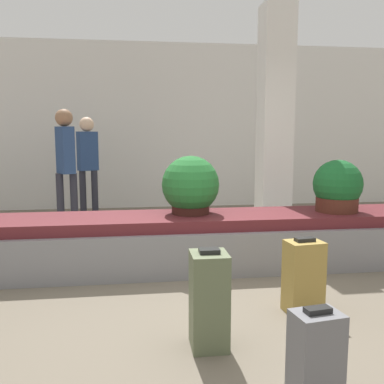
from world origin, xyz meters
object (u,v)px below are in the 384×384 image
traveler_2 (88,158)px  pillar (275,124)px  suitcase_2 (316,359)px  traveler_1 (66,158)px  suitcase_3 (303,276)px  potted_plant_1 (191,187)px  potted_plant_0 (337,188)px  suitcase_1 (209,300)px

traveler_2 → pillar: bearing=121.3°
pillar → suitcase_2: pillar is taller
pillar → suitcase_2: (-1.02, -3.81, -1.33)m
pillar → suitcase_2: 4.17m
suitcase_2 → traveler_1: traveler_1 is taller
suitcase_3 → potted_plant_1: potted_plant_1 is taller
traveler_1 → potted_plant_0: bearing=29.0°
suitcase_3 → traveler_2: bearing=109.6°
suitcase_1 → potted_plant_0: size_ratio=1.19×
pillar → suitcase_2: bearing=-105.0°
potted_plant_0 → traveler_1: (-3.28, 2.01, 0.25)m
suitcase_2 → potted_plant_1: size_ratio=0.88×
suitcase_1 → pillar: bearing=65.0°
suitcase_3 → traveler_1: traveler_1 is taller
pillar → traveler_2: size_ratio=1.84×
potted_plant_1 → suitcase_1: bearing=-93.8°
potted_plant_1 → potted_plant_0: bearing=-3.5°
suitcase_3 → traveler_1: bearing=118.4°
potted_plant_1 → suitcase_3: bearing=-62.1°
suitcase_1 → potted_plant_1: size_ratio=1.09×
potted_plant_0 → potted_plant_1: bearing=176.5°
suitcase_3 → potted_plant_0: bearing=47.8°
suitcase_2 → suitcase_3: size_ratio=0.89×
suitcase_3 → suitcase_2: bearing=-116.4°
suitcase_2 → traveler_2: (-1.72, 5.45, 0.78)m
pillar → suitcase_1: (-1.47, -3.10, -1.26)m
pillar → traveler_1: size_ratio=1.76×
potted_plant_0 → pillar: bearing=103.4°
potted_plant_0 → suitcase_1: bearing=-135.1°
traveler_1 → pillar: bearing=47.4°
potted_plant_1 → traveler_1: 2.51m
suitcase_1 → traveler_2: traveler_2 is taller
suitcase_3 → potted_plant_0: (0.92, 1.31, 0.55)m
suitcase_2 → suitcase_3: suitcase_3 is taller
suitcase_1 → suitcase_2: bearing=-57.3°
traveler_1 → traveler_2: bearing=137.3°
pillar → suitcase_1: bearing=-115.5°
suitcase_3 → potted_plant_0: potted_plant_0 is taller
suitcase_1 → traveler_1: traveler_1 is taller
potted_plant_0 → traveler_1: 3.85m
pillar → traveler_2: 3.25m
traveler_1 → traveler_2: 0.98m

